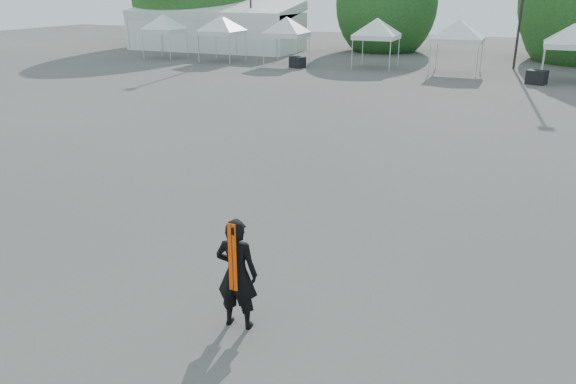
% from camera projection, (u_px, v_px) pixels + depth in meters
% --- Properties ---
extents(ground, '(120.00, 120.00, 0.00)m').
position_uv_depth(ground, '(298.00, 251.00, 11.84)').
color(ground, '#474442').
rests_on(ground, ground).
extents(marquee, '(15.00, 6.25, 4.23)m').
position_uv_depth(marquee, '(216.00, 27.00, 49.51)').
color(marquee, white).
rests_on(marquee, ground).
extents(tree_mid_w, '(4.16, 4.16, 6.33)m').
position_uv_depth(tree_mid_w, '(387.00, 4.00, 48.04)').
color(tree_mid_w, '#382314').
rests_on(tree_mid_w, ground).
extents(tent_a, '(3.76, 3.76, 3.88)m').
position_uv_depth(tent_a, '(164.00, 18.00, 43.33)').
color(tent_a, silver).
rests_on(tent_a, ground).
extents(tent_b, '(3.98, 3.98, 3.88)m').
position_uv_depth(tent_b, '(221.00, 19.00, 41.45)').
color(tent_b, silver).
rests_on(tent_b, ground).
extents(tent_c, '(3.83, 3.83, 3.88)m').
position_uv_depth(tent_c, '(287.00, 21.00, 39.65)').
color(tent_c, silver).
rests_on(tent_c, ground).
extents(tent_d, '(3.96, 3.96, 3.88)m').
position_uv_depth(tent_d, '(377.00, 22.00, 37.89)').
color(tent_d, silver).
rests_on(tent_d, ground).
extents(tent_e, '(4.39, 4.39, 3.88)m').
position_uv_depth(tent_e, '(459.00, 24.00, 35.51)').
color(tent_e, silver).
rests_on(tent_e, ground).
extents(tent_f, '(4.14, 4.14, 3.88)m').
position_uv_depth(tent_f, '(574.00, 28.00, 32.16)').
color(tent_f, silver).
rests_on(tent_f, ground).
extents(man, '(0.73, 0.52, 1.89)m').
position_uv_depth(man, '(237.00, 274.00, 8.91)').
color(man, black).
rests_on(man, ground).
extents(crate_west, '(1.17, 1.05, 0.75)m').
position_uv_depth(crate_west, '(297.00, 62.00, 38.87)').
color(crate_west, black).
rests_on(crate_west, ground).
extents(crate_mid, '(1.24, 1.11, 0.80)m').
position_uv_depth(crate_mid, '(537.00, 77.00, 32.18)').
color(crate_mid, black).
rests_on(crate_mid, ground).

